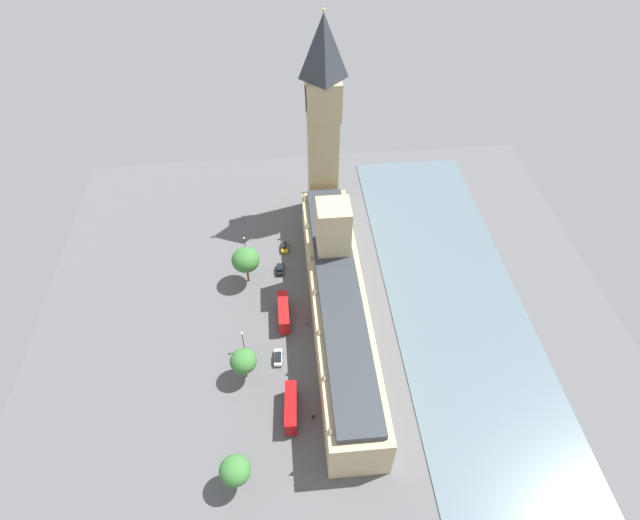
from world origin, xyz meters
TOP-DOWN VIEW (x-y plane):
  - ground_plane at (0.00, 0.00)m, footprint 144.74×144.74m
  - river_thames at (-32.82, 0.00)m, footprint 33.90×130.27m
  - parliament_building at (-1.99, -1.61)m, footprint 12.53×74.74m
  - clock_tower at (-2.40, -43.56)m, footprint 9.17×9.17m
  - car_yellow_cab_leading at (9.90, -27.43)m, footprint 2.06×4.28m
  - car_black_trailing at (11.57, -18.94)m, footprint 2.10×4.21m
  - double_decker_bus_kerbside at (11.13, -2.76)m, footprint 2.65×10.50m
  - car_white_under_trees at (12.98, 9.08)m, footprint 2.07×4.55m
  - double_decker_bus_by_river_gate at (10.68, 22.85)m, footprint 3.16×10.63m
  - pedestrian_corner at (5.55, -0.44)m, footprint 0.44×0.55m
  - pedestrian_near_tower at (6.05, 24.26)m, footprint 0.71×0.68m
  - plane_tree_far_end at (20.04, -16.36)m, footprint 7.19×7.19m
  - plane_tree_midblock at (20.41, 12.78)m, footprint 5.96×5.96m
  - plane_tree_opposite_hall at (21.63, 36.56)m, footprint 5.96×5.96m
  - street_lamp_slot_10 at (20.82, -27.08)m, footprint 0.56×0.56m
  - street_lamp_slot_11 at (20.87, 5.42)m, footprint 0.56×0.56m

SIDE VIEW (x-z plane):
  - ground_plane at x=0.00m, z-range 0.00..0.00m
  - river_thames at x=-32.82m, z-range 0.00..0.25m
  - pedestrian_corner at x=5.55m, z-range -0.08..1.44m
  - pedestrian_near_tower at x=6.05m, z-range -0.09..1.63m
  - car_black_trailing at x=11.57m, z-range 0.01..1.75m
  - car_yellow_cab_leading at x=9.90m, z-range 0.02..1.76m
  - car_white_under_trees at x=12.98m, z-range 0.02..1.76m
  - double_decker_bus_kerbside at x=11.13m, z-range 0.26..5.01m
  - double_decker_bus_by_river_gate at x=10.68m, z-range 0.26..5.01m
  - street_lamp_slot_10 at x=20.82m, z-range 1.19..6.98m
  - street_lamp_slot_11 at x=20.87m, z-range 1.29..7.95m
  - plane_tree_midblock at x=20.41m, z-range 1.82..10.59m
  - plane_tree_opposite_hall at x=21.63m, z-range 1.93..10.91m
  - parliament_building at x=-1.99m, z-range -5.84..20.73m
  - plane_tree_far_end at x=20.04m, z-range 2.42..13.42m
  - clock_tower at x=-2.40m, z-range 1.05..59.94m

